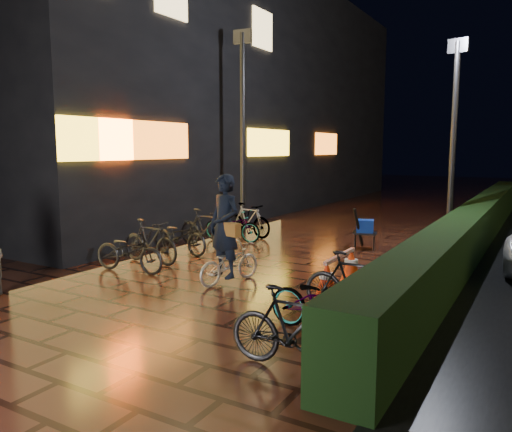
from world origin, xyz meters
The scene contains 10 objects.
ground centered at (0.00, 0.00, 0.00)m, with size 80.00×80.00×0.00m, color #381911.
hedge centered at (3.30, 8.00, 0.50)m, with size 0.70×20.00×1.00m, color black.
storefront_block centered at (-9.50, 11.50, 4.50)m, with size 12.09×22.00×9.00m.
lamp_post_hedge centered at (2.81, 6.57, 2.70)m, with size 0.47×0.18×4.90m.
lamp_post_sf centered at (-2.71, 6.10, 3.10)m, with size 0.54×0.17×5.64m.
cyclist centered at (-0.07, 1.31, 0.73)m, with size 0.81×1.45×1.97m.
traffic_barrier centered at (1.84, 1.89, 0.32)m, with size 0.41×1.58×0.64m.
cart_assembly centered at (1.07, 5.51, 0.53)m, with size 0.65×0.69×1.03m.
parked_bikes_storefront centered at (-2.30, 3.28, 0.44)m, with size 1.87×5.23×0.93m.
parked_bikes_hedge centered at (2.46, -0.20, 0.45)m, with size 1.74×2.54×0.93m.
Camera 1 is at (4.79, -5.96, 2.40)m, focal length 35.00 mm.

